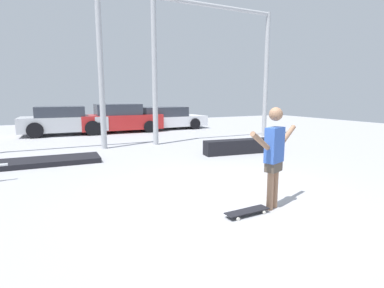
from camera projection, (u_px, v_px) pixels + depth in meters
ground_plane at (223, 199)px, 5.59m from camera, size 36.00×36.00×0.00m
skateboarder at (274, 152)px, 4.95m from camera, size 1.36×0.57×1.71m
skateboard at (247, 211)px, 4.81m from camera, size 0.79×0.28×0.08m
grind_box at (240, 146)px, 9.89m from camera, size 2.52×0.73×0.46m
manual_pad at (32, 162)px, 8.27m from camera, size 3.60×1.19×0.14m
canopy_support_left at (10, 46)px, 9.11m from camera, size 5.55×0.20×5.52m
canopy_support_right at (216, 59)px, 12.35m from camera, size 5.55×0.20×5.52m
parked_car_silver at (63, 121)px, 14.53m from camera, size 4.06×2.13×1.38m
parked_car_red at (121, 119)px, 15.59m from camera, size 4.12×1.96×1.46m
parked_car_white at (165, 118)px, 16.94m from camera, size 4.64×2.13×1.26m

